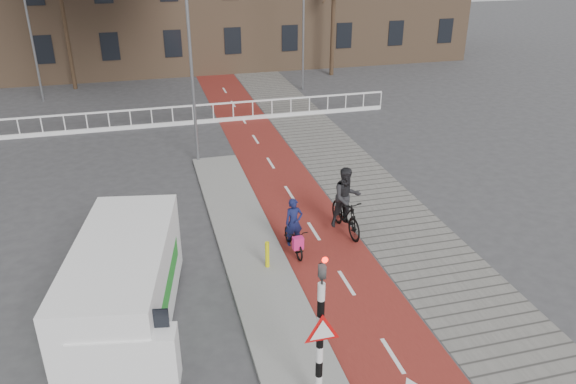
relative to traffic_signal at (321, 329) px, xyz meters
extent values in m
plane|color=#38383A|center=(0.60, 2.02, -1.99)|extent=(120.00, 120.00, 0.00)
cube|color=maroon|center=(2.10, 12.02, -1.98)|extent=(2.50, 60.00, 0.01)
cube|color=slate|center=(4.90, 12.02, -1.98)|extent=(3.00, 60.00, 0.01)
cube|color=gray|center=(-0.10, 6.02, -1.93)|extent=(1.80, 16.00, 0.12)
cylinder|color=black|center=(0.00, 0.02, -0.43)|extent=(0.14, 0.14, 2.88)
imported|color=black|center=(0.00, 0.02, 1.41)|extent=(0.13, 0.16, 0.80)
cylinder|color=#FF0C05|center=(0.00, -0.12, 1.59)|extent=(0.11, 0.02, 0.11)
cylinder|color=#D8D20C|center=(0.16, 5.21, -1.48)|extent=(0.12, 0.12, 0.79)
imported|color=black|center=(1.15, 6.01, -1.55)|extent=(0.65, 1.65, 0.85)
imported|color=#131843|center=(1.15, 6.01, -1.00)|extent=(0.56, 0.38, 1.48)
cube|color=#D81E6C|center=(1.12, 5.46, -1.39)|extent=(0.32, 0.21, 0.37)
imported|color=black|center=(3.05, 6.73, -1.36)|extent=(0.74, 2.12, 1.25)
imported|color=black|center=(3.05, 6.73, -0.76)|extent=(1.01, 0.81, 1.96)
cube|color=white|center=(-3.65, 3.72, -0.79)|extent=(3.01, 5.53, 2.09)
cube|color=green|center=(-4.71, 3.72, -0.89)|extent=(0.63, 3.30, 0.55)
cube|color=green|center=(-2.59, 3.72, -0.89)|extent=(0.63, 3.30, 0.55)
cube|color=black|center=(-3.65, 1.45, -0.39)|extent=(1.86, 0.39, 0.90)
cylinder|color=black|center=(-4.85, 2.13, -1.62)|extent=(0.39, 0.77, 0.73)
cylinder|color=black|center=(-3.09, 1.81, -1.62)|extent=(0.39, 0.77, 0.73)
cylinder|color=black|center=(-4.20, 5.63, -1.62)|extent=(0.39, 0.77, 0.73)
cylinder|color=black|center=(-2.45, 5.31, -1.62)|extent=(0.39, 0.77, 0.73)
cube|color=silver|center=(-4.40, 19.02, -1.04)|extent=(28.00, 0.08, 0.08)
cube|color=silver|center=(-4.40, 19.02, -1.89)|extent=(28.00, 0.10, 0.20)
cylinder|color=#2F2114|center=(-6.60, 27.76, 2.32)|extent=(0.23, 0.23, 8.61)
cylinder|color=#2F2114|center=(9.62, 27.17, 1.22)|extent=(0.27, 0.27, 6.41)
cylinder|color=slate|center=(-0.78, 13.93, 2.15)|extent=(0.12, 0.12, 8.28)
cylinder|color=slate|center=(-8.14, 25.38, 1.98)|extent=(0.12, 0.12, 7.95)
cylinder|color=slate|center=(6.71, 24.05, 2.28)|extent=(0.12, 0.12, 8.54)
camera|label=1|loc=(-2.76, -7.97, 6.78)|focal=35.00mm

